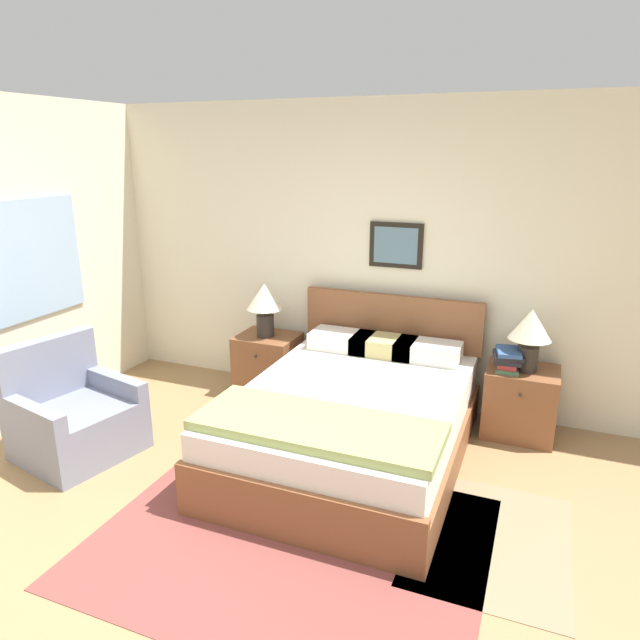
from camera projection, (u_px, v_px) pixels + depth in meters
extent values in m
plane|color=#99754C|center=(220.00, 589.00, 2.96)|extent=(16.00, 16.00, 0.00)
cube|color=beige|center=(374.00, 256.00, 4.94)|extent=(7.40, 0.06, 2.60)
cube|color=black|center=(396.00, 245.00, 4.80)|extent=(0.46, 0.02, 0.38)
cube|color=slate|center=(396.00, 246.00, 4.79)|extent=(0.37, 0.00, 0.31)
cube|color=beige|center=(30.00, 262.00, 4.66)|extent=(0.06, 5.03, 2.60)
cube|color=#9EBCDB|center=(7.00, 265.00, 4.41)|extent=(0.02, 1.45, 0.96)
cube|color=brown|center=(289.00, 540.00, 3.32)|extent=(2.22, 1.74, 0.01)
cube|color=#897556|center=(491.00, 539.00, 3.33)|extent=(0.89, 1.16, 0.01)
cube|color=brown|center=(351.00, 440.00, 4.18)|extent=(1.55, 2.12, 0.28)
cube|color=brown|center=(293.00, 495.00, 3.22)|extent=(1.55, 0.06, 0.08)
cube|color=white|center=(352.00, 406.00, 4.10)|extent=(1.49, 2.04, 0.27)
cube|color=brown|center=(392.00, 320.00, 4.92)|extent=(1.55, 0.06, 0.45)
cube|color=#8E9E5B|center=(317.00, 426.00, 3.47)|extent=(1.52, 0.59, 0.06)
cube|color=white|center=(342.00, 340.00, 4.89)|extent=(0.52, 0.32, 0.14)
cube|color=white|center=(428.00, 351.00, 4.62)|extent=(0.52, 0.32, 0.14)
cube|color=tan|center=(384.00, 345.00, 4.76)|extent=(0.52, 0.32, 0.14)
cube|color=gray|center=(78.00, 430.00, 4.23)|extent=(0.88, 0.90, 0.39)
cube|color=gray|center=(47.00, 368.00, 4.27)|extent=(0.28, 0.77, 0.46)
cube|color=gray|center=(113.00, 382.00, 4.42)|extent=(0.73, 0.26, 0.14)
cube|color=gray|center=(30.00, 414.00, 3.89)|extent=(0.73, 0.26, 0.14)
cube|color=brown|center=(268.00, 364.00, 5.29)|extent=(0.54, 0.45, 0.55)
sphere|color=#332D28|center=(255.00, 356.00, 5.04)|extent=(0.02, 0.02, 0.02)
cube|color=brown|center=(520.00, 402.00, 4.50)|extent=(0.54, 0.45, 0.55)
sphere|color=#332D28|center=(520.00, 396.00, 4.24)|extent=(0.02, 0.02, 0.02)
cylinder|color=#2D2823|center=(265.00, 326.00, 5.18)|extent=(0.16, 0.16, 0.20)
cylinder|color=#2D2823|center=(265.00, 312.00, 5.14)|extent=(0.02, 0.02, 0.06)
cone|color=beige|center=(264.00, 296.00, 5.10)|extent=(0.32, 0.32, 0.23)
cylinder|color=#2D2823|center=(527.00, 358.00, 4.37)|extent=(0.16, 0.16, 0.20)
cylinder|color=#2D2823|center=(529.00, 343.00, 4.33)|extent=(0.02, 0.02, 0.06)
cone|color=beige|center=(531.00, 324.00, 4.29)|extent=(0.32, 0.32, 0.23)
cube|color=#4C7551|center=(507.00, 368.00, 4.42)|extent=(0.19, 0.27, 0.03)
cube|color=#B7332D|center=(507.00, 364.00, 4.41)|extent=(0.15, 0.21, 0.04)
cube|color=#232328|center=(508.00, 360.00, 4.40)|extent=(0.22, 0.22, 0.03)
cube|color=#232328|center=(508.00, 356.00, 4.39)|extent=(0.25, 0.25, 0.04)
cube|color=#335693|center=(509.00, 352.00, 4.38)|extent=(0.22, 0.28, 0.03)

